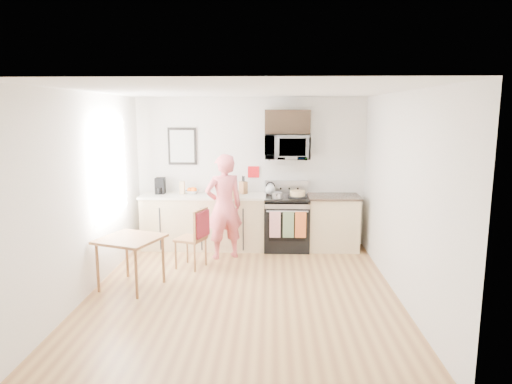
{
  "coord_description": "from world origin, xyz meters",
  "views": [
    {
      "loc": [
        0.37,
        -5.67,
        2.35
      ],
      "look_at": [
        0.14,
        1.0,
        1.17
      ],
      "focal_mm": 32.0,
      "sensor_mm": 36.0,
      "label": 1
    }
  ],
  "objects_px": {
    "microwave": "(287,147)",
    "dining_table": "(130,243)",
    "chair": "(198,230)",
    "cake": "(297,194)",
    "range": "(286,224)",
    "person": "(224,207)"
  },
  "relations": [
    {
      "from": "range",
      "to": "cake",
      "type": "height_order",
      "value": "range"
    },
    {
      "from": "microwave",
      "to": "person",
      "type": "distance_m",
      "value": 1.51
    },
    {
      "from": "range",
      "to": "chair",
      "type": "xyz_separation_m",
      "value": [
        -1.36,
        -1.06,
        0.16
      ]
    },
    {
      "from": "range",
      "to": "microwave",
      "type": "height_order",
      "value": "microwave"
    },
    {
      "from": "range",
      "to": "cake",
      "type": "bearing_deg",
      "value": -15.74
    },
    {
      "from": "range",
      "to": "person",
      "type": "bearing_deg",
      "value": -152.77
    },
    {
      "from": "range",
      "to": "person",
      "type": "height_order",
      "value": "person"
    },
    {
      "from": "microwave",
      "to": "dining_table",
      "type": "bearing_deg",
      "value": -137.8
    },
    {
      "from": "person",
      "to": "cake",
      "type": "bearing_deg",
      "value": 177.41
    },
    {
      "from": "range",
      "to": "cake",
      "type": "distance_m",
      "value": 0.57
    },
    {
      "from": "person",
      "to": "chair",
      "type": "bearing_deg",
      "value": 33.64
    },
    {
      "from": "range",
      "to": "dining_table",
      "type": "height_order",
      "value": "range"
    },
    {
      "from": "cake",
      "to": "person",
      "type": "bearing_deg",
      "value": -158.42
    },
    {
      "from": "person",
      "to": "chair",
      "type": "distance_m",
      "value": 0.69
    },
    {
      "from": "person",
      "to": "cake",
      "type": "distance_m",
      "value": 1.3
    },
    {
      "from": "chair",
      "to": "cake",
      "type": "xyz_separation_m",
      "value": [
        1.54,
        1.01,
        0.38
      ]
    },
    {
      "from": "range",
      "to": "microwave",
      "type": "distance_m",
      "value": 1.33
    },
    {
      "from": "microwave",
      "to": "cake",
      "type": "height_order",
      "value": "microwave"
    },
    {
      "from": "person",
      "to": "cake",
      "type": "xyz_separation_m",
      "value": [
        1.2,
        0.47,
        0.13
      ]
    },
    {
      "from": "person",
      "to": "microwave",
      "type": "bearing_deg",
      "value": -172.5
    },
    {
      "from": "dining_table",
      "to": "microwave",
      "type": "bearing_deg",
      "value": 42.2
    },
    {
      "from": "microwave",
      "to": "chair",
      "type": "bearing_deg",
      "value": -139.32
    }
  ]
}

